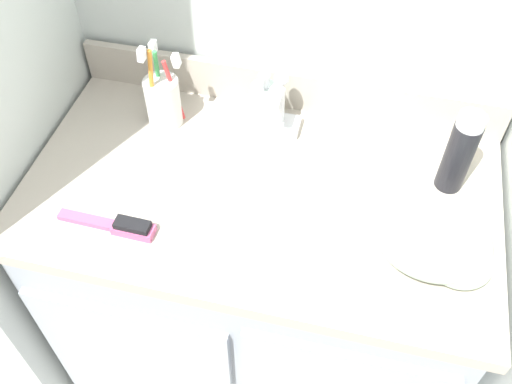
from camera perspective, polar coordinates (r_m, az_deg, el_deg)
ground_plane at (r=1.77m, az=0.21°, el=-16.46°), size 6.00×6.00×0.00m
vanity at (r=1.40m, az=0.15°, el=-9.70°), size 0.92×0.53×0.79m
backsplash at (r=1.25m, az=3.04°, el=10.23°), size 0.92×0.02×0.09m
sink_faucet at (r=1.19m, az=2.30°, el=8.07°), size 0.09×0.09×0.14m
toothbrush_cup at (r=1.21m, az=-9.28°, el=9.08°), size 0.08×0.07×0.20m
soap_dispenser at (r=1.20m, az=0.77°, el=8.88°), size 0.05×0.06×0.13m
shaving_cream_can at (r=1.11m, az=19.68°, el=3.71°), size 0.05×0.05×0.18m
hairbrush at (r=1.06m, az=-13.51°, el=-3.28°), size 0.19×0.03×0.03m
hand_towel at (r=1.03m, az=17.83°, el=-4.87°), size 0.21×0.18×0.07m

